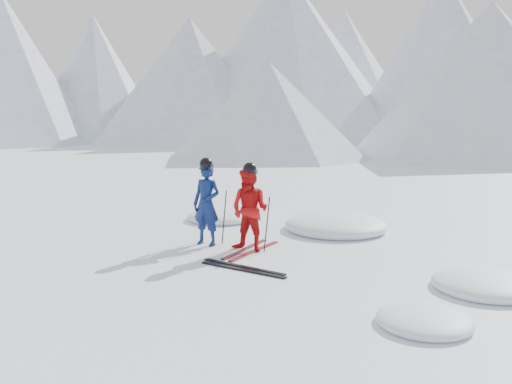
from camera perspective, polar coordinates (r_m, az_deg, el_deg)
The scene contains 12 objects.
ground at distance 9.47m, azimuth 8.09°, elevation -8.03°, with size 160.00×160.00×0.00m, color white.
skier_blue at distance 10.91m, azimuth -5.23°, elevation -1.30°, with size 0.61×0.40×1.66m, color #0D1E52.
skier_red at distance 10.39m, azimuth -0.66°, elevation -1.89°, with size 0.78×0.61×1.61m, color #B80E0E.
pole_blue_left at distance 11.27m, azimuth -5.84°, elevation -2.43°, with size 0.02×0.02×1.11m, color black.
pole_blue_right at distance 10.98m, azimuth -3.37°, elevation -2.68°, with size 0.02×0.02×1.11m, color black.
pole_red_left at distance 10.82m, azimuth -1.13°, elevation -2.93°, with size 0.02×0.02×1.08m, color black.
pole_red_right at distance 10.39m, azimuth 1.16°, elevation -3.41°, with size 0.02×0.02×1.08m, color black.
ski_worn_left at distance 10.63m, azimuth -1.18°, elevation -6.03°, with size 0.09×1.70×0.03m, color black.
ski_worn_right at distance 10.49m, azimuth -0.13°, elevation -6.22°, with size 0.09×1.70×0.03m, color black.
ski_loose_a at distance 9.45m, azimuth -1.34°, elevation -7.87°, with size 0.09×1.70×0.03m, color black.
ski_loose_b at distance 9.28m, azimuth -1.42°, elevation -8.19°, with size 0.09×1.70×0.03m, color black.
snow_lumps at distance 11.58m, azimuth 7.85°, elevation -4.97°, with size 8.32×6.05×0.51m.
Camera 1 is at (4.29, -8.01, 2.66)m, focal length 38.00 mm.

